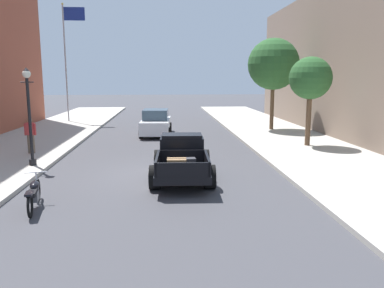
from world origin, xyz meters
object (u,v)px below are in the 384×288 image
motorcycle_parked (34,193)px  flagpole (68,50)px  street_tree_second (273,64)px  street_lamp_near (29,109)px  pedestrian_sidewalk_left (30,133)px  street_tree_nearest (310,79)px  hotrod_truck_black (182,157)px  car_background_white (156,123)px

motorcycle_parked → flagpole: size_ratio=0.23×
motorcycle_parked → flagpole: 22.02m
flagpole → street_tree_second: size_ratio=1.52×
street_lamp_near → flagpole: bearing=97.9°
motorcycle_parked → pedestrian_sidewalk_left: (-2.55, 7.43, 0.64)m
flagpole → pedestrian_sidewalk_left: bearing=-84.3°
street_tree_nearest → street_tree_second: 6.35m
hotrod_truck_black → flagpole: bearing=114.6°
street_lamp_near → street_tree_second: size_ratio=0.64×
car_background_white → flagpole: size_ratio=0.48×
pedestrian_sidewalk_left → flagpole: size_ratio=0.18×
street_lamp_near → car_background_white: bearing=61.7°
car_background_white → street_tree_second: (7.79, 1.18, 3.72)m
pedestrian_sidewalk_left → street_lamp_near: size_ratio=0.43×
car_background_white → pedestrian_sidewalk_left: (-5.63, -6.29, 0.32)m
street_tree_second → street_lamp_near: bearing=-141.4°
pedestrian_sidewalk_left → street_tree_second: (13.42, 7.47, 3.40)m
street_tree_nearest → pedestrian_sidewalk_left: bearing=-175.0°
flagpole → car_background_white: bearing=-46.2°
hotrod_truck_black → pedestrian_sidewalk_left: size_ratio=3.03×
car_background_white → flagpole: bearing=133.8°
pedestrian_sidewalk_left → street_tree_second: street_tree_second is taller
street_lamp_near → pedestrian_sidewalk_left: bearing=109.4°
motorcycle_parked → car_background_white: car_background_white is taller
hotrod_truck_black → street_tree_nearest: size_ratio=1.11×
street_tree_second → street_tree_nearest: bearing=-88.7°
street_lamp_near → flagpole: size_ratio=0.42×
hotrod_truck_black → flagpole: (-8.16, 17.78, 5.02)m
pedestrian_sidewalk_left → street_tree_nearest: bearing=5.0°
motorcycle_parked → street_tree_second: 18.88m
motorcycle_parked → street_tree_second: size_ratio=0.35×
hotrod_truck_black → car_background_white: bearing=96.4°
flagpole → street_tree_nearest: size_ratio=2.03×
motorcycle_parked → pedestrian_sidewalk_left: bearing=108.9°
car_background_white → street_tree_nearest: (7.94, -5.10, 2.79)m
hotrod_truck_black → motorcycle_parked: size_ratio=2.38×
hotrod_truck_black → street_tree_second: street_tree_second is taller
hotrod_truck_black → pedestrian_sidewalk_left: (-6.80, 4.20, 0.33)m
street_lamp_near → motorcycle_parked: bearing=-71.3°
car_background_white → street_tree_second: bearing=8.6°
motorcycle_parked → pedestrian_sidewalk_left: 7.88m
hotrod_truck_black → street_lamp_near: (-5.92, 1.68, 1.63)m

